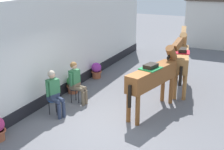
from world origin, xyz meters
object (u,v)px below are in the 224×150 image
object	(u,v)px
seated_visitor_far	(76,80)
flower_planter_farthest	(96,70)
flower_planter_inner_far	(73,84)
spare_stool_white	(153,68)
saddled_horse_near	(154,75)
saddled_horse_far	(182,58)
seated_visitor_near	(54,91)

from	to	relation	value
seated_visitor_far	flower_planter_farthest	world-z (taller)	seated_visitor_far
flower_planter_inner_far	flower_planter_farthest	world-z (taller)	same
spare_stool_white	flower_planter_farthest	bearing A→B (deg)	-153.68
saddled_horse_near	saddled_horse_far	bearing A→B (deg)	82.62
saddled_horse_far	flower_planter_inner_far	xyz separation A→B (m)	(-3.34, -2.11, -0.82)
seated_visitor_far	spare_stool_white	bearing A→B (deg)	67.07
flower_planter_inner_far	seated_visitor_far	bearing A→B (deg)	-48.93
saddled_horse_near	spare_stool_white	distance (m)	3.23
flower_planter_inner_far	flower_planter_farthest	bearing A→B (deg)	89.86
saddled_horse_far	flower_planter_farthest	size ratio (longest dim) A/B	4.62
flower_planter_farthest	spare_stool_white	bearing A→B (deg)	26.32
seated_visitor_near	spare_stool_white	bearing A→B (deg)	70.84
seated_visitor_far	flower_planter_inner_far	size ratio (longest dim) A/B	2.17
saddled_horse_near	spare_stool_white	world-z (taller)	saddled_horse_near
saddled_horse_near	seated_visitor_far	bearing A→B (deg)	-168.73
seated_visitor_near	saddled_horse_far	bearing A→B (deg)	53.27
flower_planter_inner_far	flower_planter_farthest	size ratio (longest dim) A/B	1.00
seated_visitor_far	flower_planter_farthest	bearing A→B (deg)	103.20
saddled_horse_far	spare_stool_white	xyz separation A→B (m)	(-1.29, 0.69, -0.76)
saddled_horse_far	flower_planter_inner_far	bearing A→B (deg)	-147.69
flower_planter_farthest	saddled_horse_near	bearing A→B (deg)	-32.92
seated_visitor_near	saddled_horse_near	distance (m)	3.03
seated_visitor_near	saddled_horse_near	xyz separation A→B (m)	(2.57, 1.55, 0.38)
seated_visitor_near	saddled_horse_near	bearing A→B (deg)	31.15
seated_visitor_near	spare_stool_white	distance (m)	4.81
saddled_horse_far	flower_planter_inner_far	size ratio (longest dim) A/B	4.62
spare_stool_white	saddled_horse_far	bearing A→B (deg)	-28.15
seated_visitor_far	flower_planter_farthest	distance (m)	2.56
seated_visitor_near	saddled_horse_far	world-z (taller)	saddled_horse_far
seated_visitor_near	seated_visitor_far	bearing A→B (deg)	84.26
seated_visitor_far	flower_planter_inner_far	world-z (taller)	seated_visitor_far
seated_visitor_far	saddled_horse_far	distance (m)	3.93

